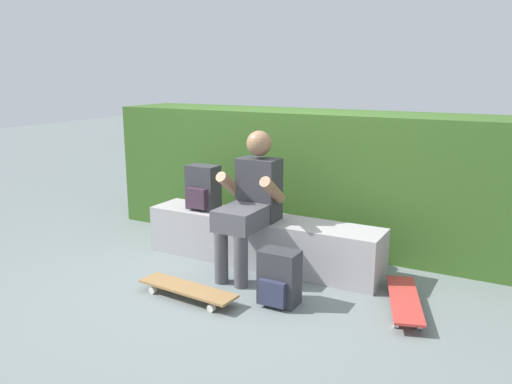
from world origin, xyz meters
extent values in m
plane|color=slate|center=(0.00, 0.00, 0.00)|extent=(24.00, 24.00, 0.00)
cube|color=#A09C9D|center=(0.00, 0.42, 0.21)|extent=(2.12, 0.40, 0.42)
cube|color=#333338|center=(0.01, 0.36, 0.68)|extent=(0.34, 0.22, 0.52)
sphere|color=#8C6647|center=(0.01, 0.36, 1.07)|extent=(0.21, 0.21, 0.21)
cube|color=#4C4C51|center=(0.01, 0.05, 0.51)|extent=(0.32, 0.40, 0.17)
cylinder|color=#4C4C51|center=(-0.08, -0.10, 0.21)|extent=(0.11, 0.11, 0.42)
cylinder|color=#4C4C51|center=(0.10, -0.10, 0.21)|extent=(0.11, 0.11, 0.42)
cylinder|color=#8C6647|center=(-0.19, 0.22, 0.72)|extent=(0.09, 0.33, 0.27)
cylinder|color=#8C6647|center=(0.21, 0.22, 0.72)|extent=(0.09, 0.33, 0.27)
cube|color=olive|center=(-0.13, -0.47, 0.08)|extent=(0.81, 0.26, 0.02)
cylinder|color=silver|center=(0.15, -0.42, 0.03)|extent=(0.06, 0.04, 0.05)
cylinder|color=silver|center=(0.14, -0.57, 0.03)|extent=(0.06, 0.04, 0.05)
cylinder|color=silver|center=(-0.41, -0.38, 0.03)|extent=(0.06, 0.04, 0.05)
cylinder|color=silver|center=(-0.42, -0.53, 0.03)|extent=(0.06, 0.04, 0.05)
cube|color=#BC3833|center=(1.31, 0.12, 0.08)|extent=(0.44, 0.82, 0.02)
cylinder|color=silver|center=(1.15, 0.36, 0.03)|extent=(0.05, 0.06, 0.05)
cylinder|color=silver|center=(1.30, 0.40, 0.03)|extent=(0.05, 0.06, 0.05)
cylinder|color=silver|center=(1.33, -0.17, 0.03)|extent=(0.05, 0.06, 0.05)
cylinder|color=silver|center=(1.47, -0.13, 0.03)|extent=(0.05, 0.06, 0.05)
cube|color=#333338|center=(-0.60, 0.42, 0.62)|extent=(0.28, 0.18, 0.40)
cube|color=#3D2838|center=(-0.60, 0.31, 0.54)|extent=(0.20, 0.05, 0.18)
cube|color=#333338|center=(0.49, -0.22, 0.20)|extent=(0.28, 0.18, 0.40)
cube|color=#2E324A|center=(0.49, -0.33, 0.12)|extent=(0.20, 0.05, 0.18)
cube|color=#355A21|center=(0.25, 1.31, 0.63)|extent=(4.46, 0.78, 1.27)
camera|label=1|loc=(2.02, -3.34, 1.64)|focal=36.28mm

